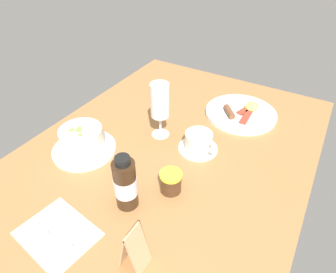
# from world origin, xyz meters

# --- Properties ---
(ground_plane) EXTENTS (1.10, 0.84, 0.03)m
(ground_plane) POSITION_xyz_m (0.00, 0.00, -0.01)
(ground_plane) COLOR #9E6B3D
(porridge_bowl) EXTENTS (0.20, 0.20, 0.09)m
(porridge_bowl) POSITION_xyz_m (0.16, -0.23, 0.04)
(porridge_bowl) COLOR white
(porridge_bowl) RESTS_ON ground_plane
(cutlery_setting) EXTENTS (0.16, 0.19, 0.01)m
(cutlery_setting) POSITION_xyz_m (0.42, -0.07, 0.00)
(cutlery_setting) COLOR white
(cutlery_setting) RESTS_ON ground_plane
(coffee_cup) EXTENTS (0.13, 0.13, 0.06)m
(coffee_cup) POSITION_xyz_m (-0.02, 0.08, 0.03)
(coffee_cup) COLOR white
(coffee_cup) RESTS_ON ground_plane
(wine_glass) EXTENTS (0.06, 0.06, 0.19)m
(wine_glass) POSITION_xyz_m (-0.03, -0.06, 0.12)
(wine_glass) COLOR white
(wine_glass) RESTS_ON ground_plane
(jam_jar) EXTENTS (0.06, 0.06, 0.06)m
(jam_jar) POSITION_xyz_m (0.17, 0.09, 0.03)
(jam_jar) COLOR #472C19
(jam_jar) RESTS_ON ground_plane
(sauce_bottle_brown) EXTENTS (0.06, 0.06, 0.16)m
(sauce_bottle_brown) POSITION_xyz_m (0.26, 0.02, 0.07)
(sauce_bottle_brown) COLOR #382314
(sauce_bottle_brown) RESTS_ON ground_plane
(breakfast_plate) EXTENTS (0.26, 0.26, 0.04)m
(breakfast_plate) POSITION_xyz_m (-0.28, 0.13, 0.01)
(breakfast_plate) COLOR white
(breakfast_plate) RESTS_ON ground_plane
(menu_card) EXTENTS (0.05, 0.05, 0.11)m
(menu_card) POSITION_xyz_m (0.38, 0.13, 0.06)
(menu_card) COLOR tan
(menu_card) RESTS_ON ground_plane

